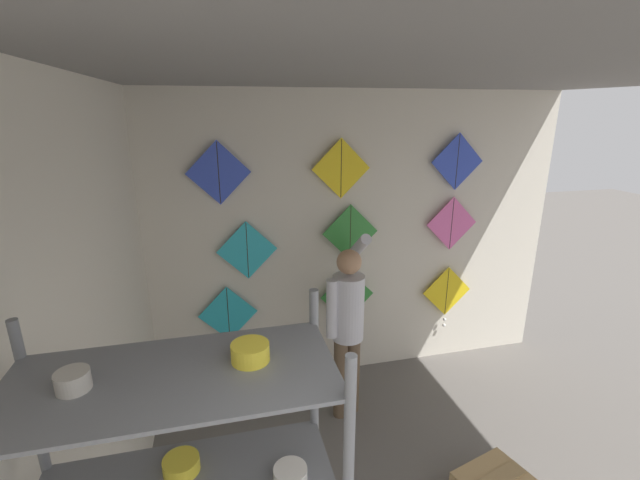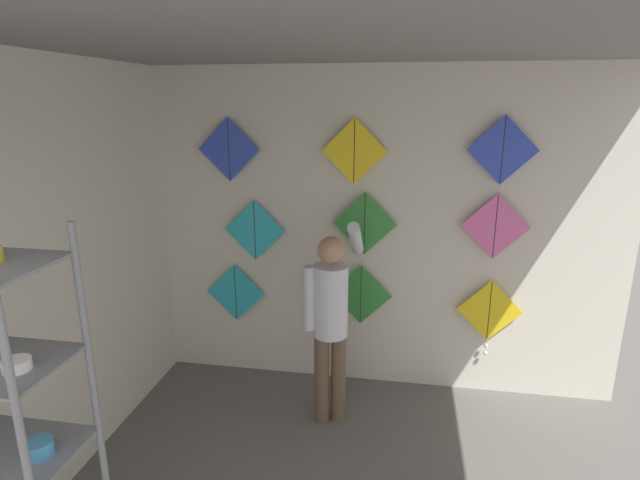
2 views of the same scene
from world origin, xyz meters
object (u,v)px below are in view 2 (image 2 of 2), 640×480
kite_1 (361,295)px  kite_5 (495,227)px  kite_4 (365,224)px  kite_8 (503,150)px  shopkeeper (331,313)px  kite_2 (489,313)px  kite_3 (255,230)px  kite_7 (354,151)px  kite_0 (236,293)px  kite_6 (229,149)px

kite_1 → kite_5: size_ratio=1.00×
kite_1 → kite_4: (0.02, 0.00, 0.65)m
kite_8 → shopkeeper: bearing=-155.0°
kite_5 → kite_8: 0.61m
kite_2 → kite_4: size_ratio=1.25×
kite_1 → kite_8: bearing=0.0°
kite_3 → kite_7: size_ratio=1.00×
kite_5 → kite_7: size_ratio=1.00×
shopkeeper → kite_1: (0.18, 0.58, -0.07)m
kite_1 → kite_0: bearing=180.0°
kite_6 → kite_7: 1.07m
kite_0 → kite_5: size_ratio=1.00×
kite_5 → kite_0: bearing=180.0°
kite_3 → kite_6: 0.73m
kite_1 → kite_3: bearing=180.0°
kite_6 → kite_8: kite_8 is taller
kite_5 → kite_8: size_ratio=1.00×
kite_0 → kite_3: bearing=0.0°
kite_3 → kite_5: size_ratio=1.00×
kite_7 → kite_4: bearing=0.0°
kite_0 → kite_6: bearing=0.0°
kite_2 → kite_8: size_ratio=1.25×
kite_0 → kite_4: bearing=0.0°
shopkeeper → kite_5: kite_5 is taller
shopkeeper → kite_4: size_ratio=3.03×
kite_1 → kite_7: 1.25m
kite_0 → kite_7: size_ratio=1.00×
kite_0 → kite_4: kite_4 is taller
shopkeeper → kite_2: size_ratio=2.42×
kite_3 → kite_8: bearing=0.0°
kite_1 → kite_7: (-0.08, 0.00, 1.25)m
shopkeeper → kite_0: size_ratio=3.03×
kite_0 → kite_8: (2.23, 0.00, 1.34)m
kite_3 → kite_6: (-0.20, 0.00, 0.70)m
kite_0 → kite_1: kite_1 is taller
kite_7 → kite_1: bearing=0.0°
kite_3 → kite_4: 0.97m
kite_4 → kite_3: bearing=180.0°
kite_5 → kite_8: kite_8 is taller
kite_2 → shopkeeper: bearing=-155.4°
kite_7 → kite_6: bearing=180.0°
kite_4 → kite_7: size_ratio=1.00×
kite_1 → kite_5: kite_5 is taller
kite_4 → kite_5: 1.06m
kite_0 → kite_3: kite_3 is taller
kite_0 → kite_4: 1.37m
shopkeeper → kite_0: 1.14m
kite_4 → kite_8: size_ratio=1.00×
kite_0 → kite_2: bearing=-0.0°
kite_0 → kite_4: size_ratio=1.00×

